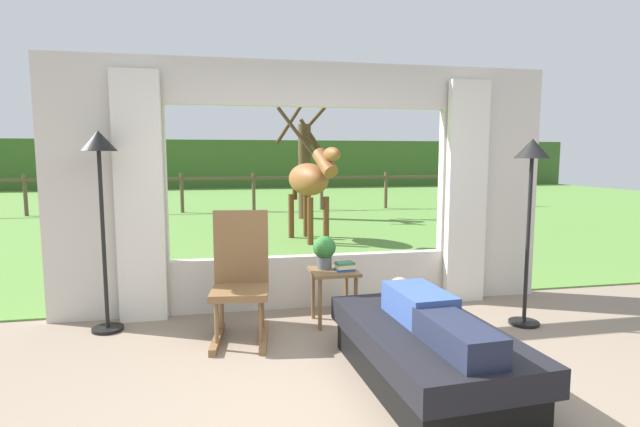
% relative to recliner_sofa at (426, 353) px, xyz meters
% --- Properties ---
extents(ground_plane, '(12.00, 12.00, 0.00)m').
position_rel_recliner_sofa_xyz_m(ground_plane, '(-0.46, -0.31, -0.22)').
color(ground_plane, gray).
extents(back_wall_with_window, '(5.20, 0.12, 2.55)m').
position_rel_recliner_sofa_xyz_m(back_wall_with_window, '(-0.46, 1.95, 1.03)').
color(back_wall_with_window, beige).
rests_on(back_wall_with_window, ground_plane).
extents(curtain_panel_left, '(0.44, 0.10, 2.40)m').
position_rel_recliner_sofa_xyz_m(curtain_panel_left, '(-2.15, 1.81, 0.98)').
color(curtain_panel_left, silver).
rests_on(curtain_panel_left, ground_plane).
extents(curtain_panel_right, '(0.44, 0.10, 2.40)m').
position_rel_recliner_sofa_xyz_m(curtain_panel_right, '(1.23, 1.81, 0.98)').
color(curtain_panel_right, silver).
rests_on(curtain_panel_right, ground_plane).
extents(outdoor_pasture_lawn, '(36.00, 21.68, 0.02)m').
position_rel_recliner_sofa_xyz_m(outdoor_pasture_lawn, '(-0.46, 12.85, -0.21)').
color(outdoor_pasture_lawn, '#568438').
rests_on(outdoor_pasture_lawn, ground_plane).
extents(distant_hill_ridge, '(36.00, 2.00, 2.40)m').
position_rel_recliner_sofa_xyz_m(distant_hill_ridge, '(-0.46, 22.69, 0.98)').
color(distant_hill_ridge, '#3D6028').
rests_on(distant_hill_ridge, ground_plane).
extents(recliner_sofa, '(1.00, 1.75, 0.42)m').
position_rel_recliner_sofa_xyz_m(recliner_sofa, '(0.00, 0.00, 0.00)').
color(recliner_sofa, black).
rests_on(recliner_sofa, ground_plane).
extents(reclining_person, '(0.37, 1.44, 0.22)m').
position_rel_recliner_sofa_xyz_m(reclining_person, '(-0.00, -0.05, 0.30)').
color(reclining_person, '#334C8C').
rests_on(reclining_person, recliner_sofa).
extents(rocking_chair, '(0.54, 0.73, 1.12)m').
position_rel_recliner_sofa_xyz_m(rocking_chair, '(-1.24, 1.16, 0.33)').
color(rocking_chair, brown).
rests_on(rocking_chair, ground_plane).
extents(side_table, '(0.44, 0.44, 0.52)m').
position_rel_recliner_sofa_xyz_m(side_table, '(-0.35, 1.36, 0.21)').
color(side_table, brown).
rests_on(side_table, ground_plane).
extents(potted_plant, '(0.22, 0.22, 0.32)m').
position_rel_recliner_sofa_xyz_m(potted_plant, '(-0.43, 1.42, 0.48)').
color(potted_plant, '#4C5156').
rests_on(potted_plant, side_table).
extents(book_stack, '(0.19, 0.14, 0.08)m').
position_rel_recliner_sofa_xyz_m(book_stack, '(-0.26, 1.30, 0.34)').
color(book_stack, '#23478C').
rests_on(book_stack, side_table).
extents(floor_lamp_left, '(0.32, 0.32, 1.82)m').
position_rel_recliner_sofa_xyz_m(floor_lamp_left, '(-2.44, 1.57, 1.25)').
color(floor_lamp_left, black).
rests_on(floor_lamp_left, ground_plane).
extents(floor_lamp_right, '(0.32, 0.32, 1.76)m').
position_rel_recliner_sofa_xyz_m(floor_lamp_right, '(1.42, 0.96, 1.20)').
color(floor_lamp_right, black).
rests_on(floor_lamp_right, ground_plane).
extents(horse, '(0.88, 1.82, 1.73)m').
position_rel_recliner_sofa_xyz_m(horse, '(0.23, 5.82, 0.94)').
color(horse, brown).
rests_on(horse, outdoor_pasture_lawn).
extents(pasture_tree, '(1.34, 1.51, 3.12)m').
position_rel_recliner_sofa_xyz_m(pasture_tree, '(0.70, 9.17, 1.16)').
color(pasture_tree, '#4C3823').
rests_on(pasture_tree, outdoor_pasture_lawn).
extents(pasture_fence_line, '(16.10, 0.10, 1.10)m').
position_rel_recliner_sofa_xyz_m(pasture_fence_line, '(-0.46, 11.13, 0.53)').
color(pasture_fence_line, brown).
rests_on(pasture_fence_line, outdoor_pasture_lawn).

